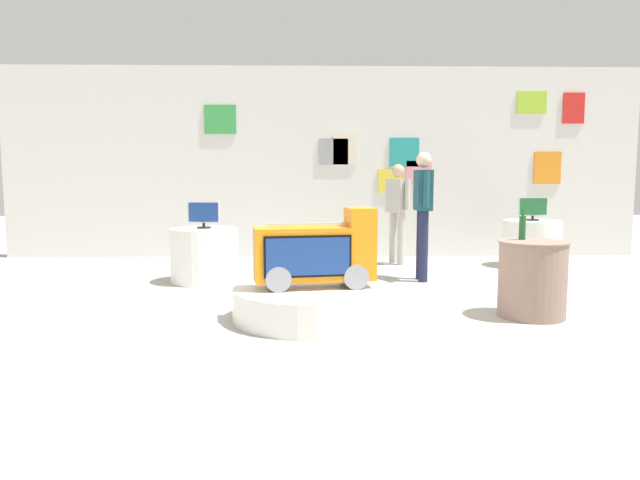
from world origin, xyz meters
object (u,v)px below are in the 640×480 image
(display_pedestal_center_rear, at_px, (204,255))
(main_display_pedestal, at_px, (315,303))
(novelty_firetruck_tv, at_px, (317,255))
(shopper_browsing_rear, at_px, (397,206))
(display_pedestal_left_rear, at_px, (532,243))
(tv_on_left_rear, at_px, (533,208))
(tv_on_center_rear, at_px, (204,214))
(side_table_round, at_px, (532,278))
(shopper_browsing_near_truck, at_px, (423,206))
(bottle_on_side_table, at_px, (522,227))

(display_pedestal_center_rear, bearing_deg, main_display_pedestal, -55.16)
(novelty_firetruck_tv, relative_size, shopper_browsing_rear, 0.77)
(display_pedestal_left_rear, bearing_deg, tv_on_left_rear, -95.67)
(display_pedestal_center_rear, relative_size, tv_on_center_rear, 2.09)
(main_display_pedestal, height_order, shopper_browsing_rear, shopper_browsing_rear)
(display_pedestal_left_rear, distance_m, tv_on_left_rear, 0.54)
(novelty_firetruck_tv, height_order, tv_on_center_rear, novelty_firetruck_tv)
(novelty_firetruck_tv, relative_size, tv_on_center_rear, 2.84)
(main_display_pedestal, xyz_separation_m, tv_on_center_rear, (-1.42, 2.03, 0.74))
(side_table_round, bearing_deg, tv_on_center_rear, 150.63)
(shopper_browsing_near_truck, bearing_deg, main_display_pedestal, -125.32)
(novelty_firetruck_tv, distance_m, shopper_browsing_rear, 3.79)
(novelty_firetruck_tv, relative_size, display_pedestal_left_rear, 1.39)
(bottle_on_side_table, bearing_deg, novelty_firetruck_tv, -175.74)
(main_display_pedestal, relative_size, tv_on_center_rear, 3.78)
(side_table_round, relative_size, shopper_browsing_near_truck, 0.45)
(main_display_pedestal, height_order, tv_on_left_rear, tv_on_left_rear)
(bottle_on_side_table, distance_m, shopper_browsing_near_truck, 2.01)
(display_pedestal_center_rear, distance_m, bottle_on_side_table, 4.01)
(side_table_round, distance_m, shopper_browsing_rear, 3.63)
(tv_on_left_rear, bearing_deg, side_table_round, -111.17)
(main_display_pedestal, xyz_separation_m, display_pedestal_center_rear, (-1.42, 2.03, 0.20))
(main_display_pedestal, relative_size, shopper_browsing_near_truck, 0.94)
(novelty_firetruck_tv, height_order, shopper_browsing_near_truck, shopper_browsing_near_truck)
(display_pedestal_center_rear, bearing_deg, shopper_browsing_near_truck, 0.61)
(display_pedestal_center_rear, bearing_deg, novelty_firetruck_tv, -54.76)
(novelty_firetruck_tv, xyz_separation_m, shopper_browsing_near_truck, (1.44, 2.07, 0.37))
(shopper_browsing_rear, bearing_deg, bottle_on_side_table, -77.95)
(display_pedestal_left_rear, height_order, side_table_round, side_table_round)
(tv_on_left_rear, distance_m, shopper_browsing_near_truck, 2.27)
(shopper_browsing_near_truck, bearing_deg, side_table_round, -71.42)
(display_pedestal_left_rear, distance_m, bottle_on_side_table, 3.41)
(display_pedestal_left_rear, distance_m, display_pedestal_center_rear, 4.96)
(novelty_firetruck_tv, height_order, shopper_browsing_rear, shopper_browsing_rear)
(main_display_pedestal, xyz_separation_m, display_pedestal_left_rear, (3.40, 3.25, 0.20))
(main_display_pedestal, relative_size, display_pedestal_left_rear, 1.85)
(display_pedestal_left_rear, xyz_separation_m, shopper_browsing_near_truck, (-1.93, -1.18, 0.65))
(display_pedestal_left_rear, relative_size, bottle_on_side_table, 2.72)
(tv_on_left_rear, bearing_deg, tv_on_center_rear, -165.84)
(main_display_pedestal, bearing_deg, side_table_round, 0.62)
(display_pedestal_left_rear, relative_size, tv_on_center_rear, 2.05)
(shopper_browsing_rear, bearing_deg, display_pedestal_center_rear, -151.70)
(bottle_on_side_table, bearing_deg, shopper_browsing_near_truck, 107.84)
(novelty_firetruck_tv, xyz_separation_m, tv_on_center_rear, (-1.44, 2.03, 0.27))
(tv_on_center_rear, bearing_deg, novelty_firetruck_tv, -54.71)
(tv_on_left_rear, distance_m, side_table_round, 3.49)
(side_table_round, xyz_separation_m, bottle_on_side_table, (-0.07, 0.13, 0.50))
(tv_on_left_rear, bearing_deg, shopper_browsing_rear, 172.07)
(display_pedestal_center_rear, xyz_separation_m, side_table_round, (3.57, -2.01, 0.03))
(tv_on_center_rear, xyz_separation_m, bottle_on_side_table, (3.50, -1.88, -0.01))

